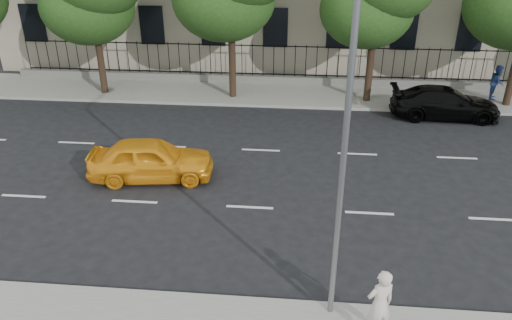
{
  "coord_description": "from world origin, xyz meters",
  "views": [
    {
      "loc": [
        1.53,
        -11.77,
        9.03
      ],
      "look_at": [
        0.17,
        3.0,
        1.55
      ],
      "focal_mm": 35.0,
      "sensor_mm": 36.0,
      "label": 1
    }
  ],
  "objects": [
    {
      "name": "yellow_taxi",
      "position": [
        -3.83,
        4.23,
        0.78
      ],
      "size": [
        4.75,
        2.4,
        1.55
      ],
      "primitive_type": "imported",
      "rotation": [
        0.0,
        0.0,
        1.7
      ],
      "color": "#FFA719",
      "rests_on": "ground"
    },
    {
      "name": "ground",
      "position": [
        0.0,
        0.0,
        0.0
      ],
      "size": [
        120.0,
        120.0,
        0.0
      ],
      "primitive_type": "plane",
      "color": "black",
      "rests_on": "ground"
    },
    {
      "name": "far_sidewalk",
      "position": [
        0.0,
        14.0,
        0.07
      ],
      "size": [
        60.0,
        4.0,
        0.15
      ],
      "primitive_type": "cube",
      "color": "gray",
      "rests_on": "ground"
    },
    {
      "name": "street_light",
      "position": [
        2.5,
        -1.77,
        5.15
      ],
      "size": [
        0.25,
        3.32,
        8.05
      ],
      "color": "slate",
      "rests_on": "near_sidewalk"
    },
    {
      "name": "lane_markings",
      "position": [
        0.0,
        4.75,
        0.01
      ],
      "size": [
        49.6,
        4.62,
        0.01
      ],
      "primitive_type": null,
      "color": "silver",
      "rests_on": "ground"
    },
    {
      "name": "woman_near",
      "position": [
        3.52,
        -2.98,
        1.07
      ],
      "size": [
        0.79,
        0.66,
        1.84
      ],
      "primitive_type": "imported",
      "rotation": [
        0.0,
        0.0,
        3.52
      ],
      "color": "beige",
      "rests_on": "near_sidewalk"
    },
    {
      "name": "pedestrian_far",
      "position": [
        11.68,
        14.08,
        1.03
      ],
      "size": [
        0.93,
        1.04,
        1.77
      ],
      "primitive_type": "imported",
      "rotation": [
        0.0,
        0.0,
        1.21
      ],
      "color": "navy",
      "rests_on": "far_sidewalk"
    },
    {
      "name": "black_sedan",
      "position": [
        8.47,
        11.5,
        0.74
      ],
      "size": [
        5.15,
        2.19,
        1.48
      ],
      "primitive_type": "imported",
      "rotation": [
        0.0,
        0.0,
        1.55
      ],
      "color": "black",
      "rests_on": "ground"
    },
    {
      "name": "iron_fence",
      "position": [
        0.0,
        15.7,
        0.65
      ],
      "size": [
        30.0,
        0.5,
        2.2
      ],
      "color": "slate",
      "rests_on": "far_sidewalk"
    }
  ]
}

